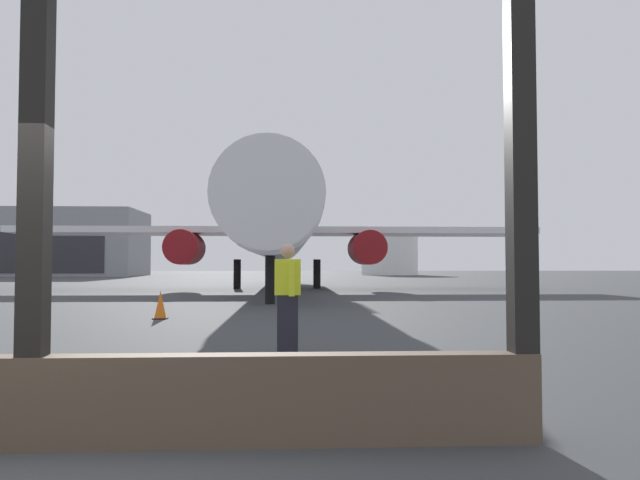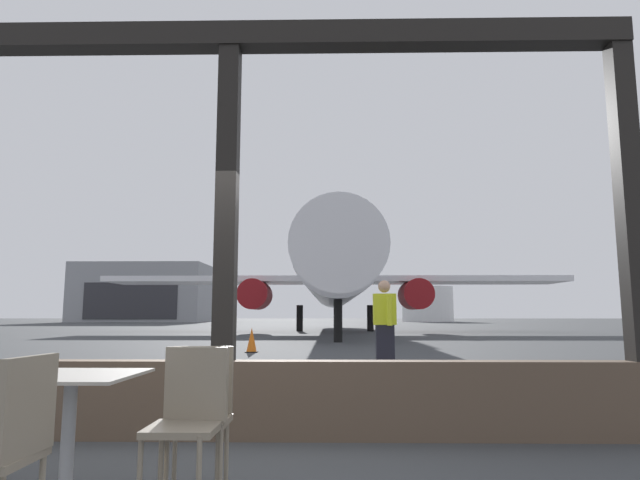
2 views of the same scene
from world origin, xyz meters
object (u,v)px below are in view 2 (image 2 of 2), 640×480
object	(u,v)px
distant_hangar	(146,293)
fuel_storage_tank	(427,304)
ground_crew_worker	(385,328)
cafe_chair_aisle_right	(199,406)
cafe_chair_side_extra	(7,439)
airplane	(335,275)
traffic_cone	(252,341)
dining_table	(68,428)
cafe_chair_aisle_left	(189,412)

from	to	relation	value
distant_hangar	fuel_storage_tank	distance (m)	44.52
fuel_storage_tank	ground_crew_worker	bearing A→B (deg)	-100.55
cafe_chair_aisle_right	cafe_chair_side_extra	world-z (taller)	cafe_chair_side_extra
airplane	fuel_storage_tank	bearing A→B (deg)	73.91
cafe_chair_aisle_right	traffic_cone	world-z (taller)	cafe_chair_aisle_right
dining_table	airplane	distance (m)	32.37
cafe_chair_side_extra	traffic_cone	bearing A→B (deg)	93.50
dining_table	fuel_storage_tank	xyz separation A→B (m)	(17.29, 85.45, 2.33)
ground_crew_worker	traffic_cone	world-z (taller)	ground_crew_worker
distant_hangar	fuel_storage_tank	size ratio (longest dim) A/B	2.36
airplane	traffic_cone	xyz separation A→B (m)	(-2.69, -18.94, -3.32)
dining_table	airplane	size ratio (longest dim) A/B	0.02
dining_table	distant_hangar	distance (m)	85.11
airplane	distant_hangar	world-z (taller)	airplane
cafe_chair_aisle_right	dining_table	bearing A→B (deg)	-161.92
cafe_chair_aisle_right	cafe_chair_side_extra	xyz separation A→B (m)	(-0.65, -1.04, 0.01)
cafe_chair_side_extra	fuel_storage_tank	world-z (taller)	fuel_storage_tank
cafe_chair_aisle_left	cafe_chair_aisle_right	xyz separation A→B (m)	(-0.01, 0.32, -0.02)
cafe_chair_aisle_left	traffic_cone	bearing A→B (deg)	96.55
distant_hangar	fuel_storage_tank	bearing A→B (deg)	6.21
dining_table	airplane	xyz separation A→B (m)	(1.92, 32.16, 3.23)
distant_hangar	fuel_storage_tank	xyz separation A→B (m)	(44.23, 4.81, -1.59)
ground_crew_worker	cafe_chair_side_extra	bearing A→B (deg)	-109.01
airplane	cafe_chair_aisle_right	bearing A→B (deg)	-92.11
cafe_chair_side_extra	fuel_storage_tank	distance (m)	87.98
dining_table	fuel_storage_tank	world-z (taller)	fuel_storage_tank
dining_table	traffic_cone	size ratio (longest dim) A/B	1.06
ground_crew_worker	fuel_storage_tank	xyz separation A→B (m)	(14.73, 79.06, 1.87)
ground_crew_worker	airplane	bearing A→B (deg)	91.44
cafe_chair_aisle_left	fuel_storage_tank	world-z (taller)	fuel_storage_tank
distant_hangar	cafe_chair_side_extra	bearing A→B (deg)	-71.64
airplane	cafe_chair_aisle_left	bearing A→B (deg)	-92.06
dining_table	cafe_chair_aisle_left	size ratio (longest dim) A/B	0.84
cafe_chair_side_extra	traffic_cone	world-z (taller)	cafe_chair_side_extra
dining_table	ground_crew_worker	distance (m)	6.90
ground_crew_worker	distant_hangar	world-z (taller)	distant_hangar
cafe_chair_aisle_right	ground_crew_worker	size ratio (longest dim) A/B	0.53
fuel_storage_tank	cafe_chair_side_extra	bearing A→B (deg)	-101.28
traffic_cone	cafe_chair_aisle_left	bearing A→B (deg)	-83.45
cafe_chair_aisle_right	cafe_chair_side_extra	size ratio (longest dim) A/B	0.98
ground_crew_worker	traffic_cone	xyz separation A→B (m)	(-3.34, 6.82, -0.55)
airplane	distant_hangar	bearing A→B (deg)	120.76
airplane	fuel_storage_tank	xyz separation A→B (m)	(15.37, 53.30, -0.90)
dining_table	fuel_storage_tank	size ratio (longest dim) A/B	0.10
cafe_chair_aisle_right	distant_hangar	size ratio (longest dim) A/B	0.05
cafe_chair_aisle_right	airplane	distance (m)	32.09
cafe_chair_side_extra	distant_hangar	distance (m)	85.89
dining_table	cafe_chair_aisle_right	world-z (taller)	cafe_chair_aisle_right
cafe_chair_aisle_left	traffic_cone	xyz separation A→B (m)	(-1.53, 13.29, -0.21)
airplane	ground_crew_worker	xyz separation A→B (m)	(0.65, -25.76, -2.78)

